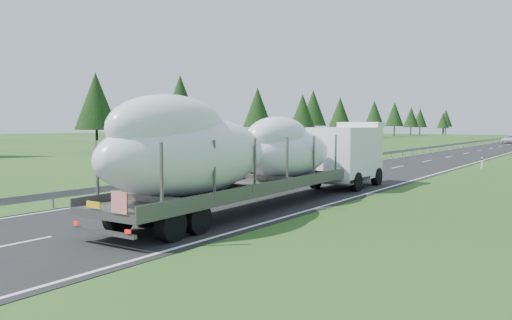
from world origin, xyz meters
The scene contains 5 objects.
ground centered at (0.00, 0.00, 0.00)m, with size 400.00×400.00×0.00m, color #244918.
guardrail centered at (-5.30, 99.94, 0.60)m, with size 0.10×400.00×0.76m.
tree_line_left centered at (-43.59, 89.13, 7.10)m, with size 13.35×260.85×12.60m.
boat_truck centered at (2.34, 1.82, 2.54)m, with size 3.70×21.63×4.91m.
distant_van centered at (-0.97, 99.85, 0.86)m, with size 2.87×6.23×1.73m, color white.
Camera 1 is at (15.30, -17.18, 3.80)m, focal length 35.00 mm.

